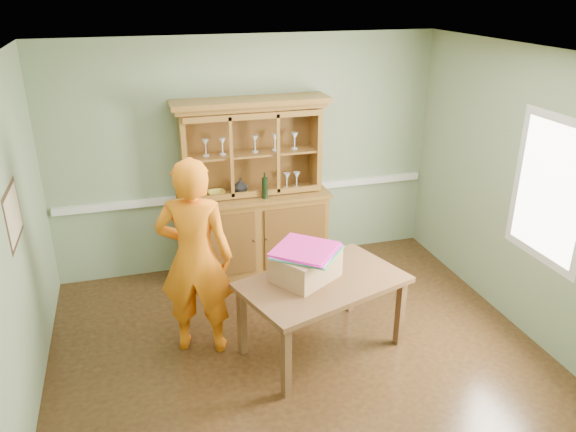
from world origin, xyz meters
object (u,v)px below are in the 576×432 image
object	(u,v)px
china_hutch	(254,213)
person	(195,258)
dining_table	(323,289)
cardboard_box	(305,266)

from	to	relation	value
china_hutch	person	bearing A→B (deg)	-121.53
dining_table	person	size ratio (longest dim) A/B	0.88
dining_table	person	distance (m)	1.18
cardboard_box	dining_table	bearing A→B (deg)	-30.77
dining_table	cardboard_box	size ratio (longest dim) A/B	3.06
cardboard_box	person	size ratio (longest dim) A/B	0.29
dining_table	cardboard_box	xyz separation A→B (m)	(-0.14, 0.08, 0.21)
dining_table	china_hutch	bearing A→B (deg)	79.48
dining_table	cardboard_box	distance (m)	0.27
person	china_hutch	bearing A→B (deg)	-103.42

